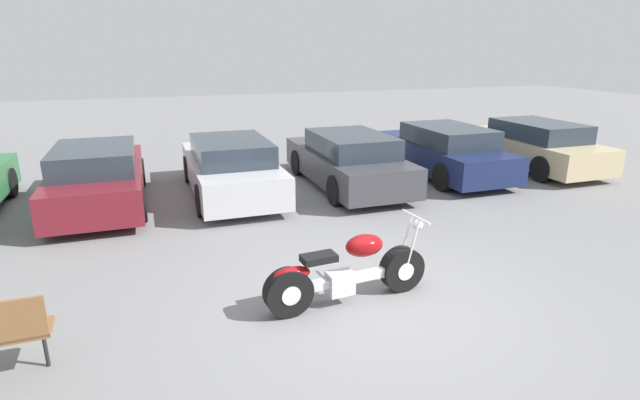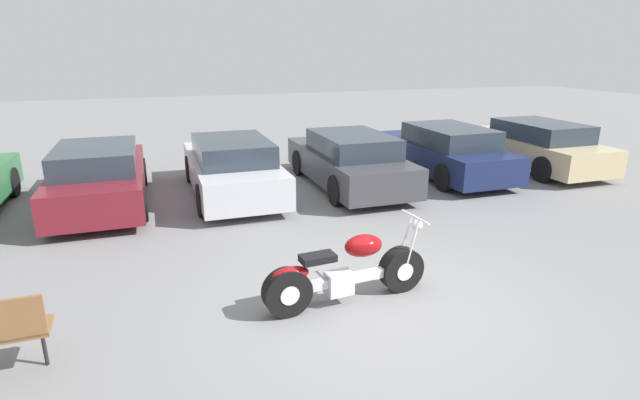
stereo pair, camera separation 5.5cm
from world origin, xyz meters
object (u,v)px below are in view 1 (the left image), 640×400
(motorcycle, at_px, (346,273))
(parked_car_maroon, at_px, (98,177))
(parked_car_dark_grey, at_px, (348,161))
(parked_car_champagne, at_px, (532,145))
(parked_car_silver, at_px, (231,168))
(parked_car_navy, at_px, (443,151))

(motorcycle, relative_size, parked_car_maroon, 0.51)
(parked_car_maroon, bearing_deg, motorcycle, -59.18)
(motorcycle, bearing_deg, parked_car_dark_grey, 67.58)
(parked_car_champagne, bearing_deg, parked_car_silver, 179.39)
(parked_car_navy, distance_m, parked_car_champagne, 2.74)
(parked_car_maroon, height_order, parked_car_navy, same)
(parked_car_maroon, height_order, parked_car_silver, same)
(parked_car_silver, xyz_separation_m, parked_car_navy, (5.47, 0.02, 0.00))
(parked_car_silver, relative_size, parked_car_dark_grey, 1.00)
(parked_car_silver, bearing_deg, parked_car_navy, 0.23)
(motorcycle, bearing_deg, parked_car_champagne, 35.10)
(motorcycle, height_order, parked_car_dark_grey, parked_car_dark_grey)
(motorcycle, distance_m, parked_car_champagne, 9.34)
(parked_car_silver, bearing_deg, parked_car_maroon, 178.37)
(parked_car_champagne, bearing_deg, parked_car_navy, 177.70)
(motorcycle, relative_size, parked_car_dark_grey, 0.51)
(parked_car_dark_grey, xyz_separation_m, parked_car_champagne, (5.47, 0.11, 0.00))
(parked_car_dark_grey, distance_m, parked_car_navy, 2.74)
(parked_car_navy, xyz_separation_m, parked_car_champagne, (2.73, -0.11, 0.00))
(parked_car_maroon, relative_size, parked_car_champagne, 1.00)
(parked_car_silver, distance_m, parked_car_champagne, 8.21)
(motorcycle, relative_size, parked_car_silver, 0.51)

